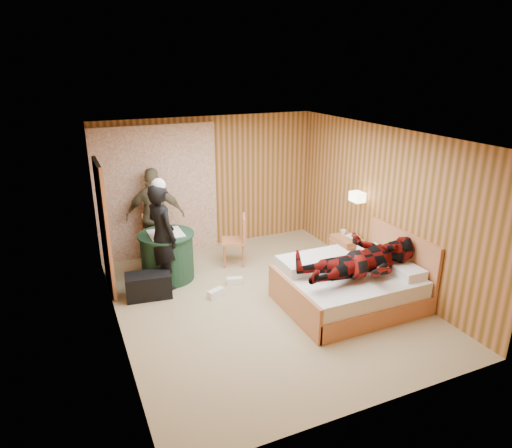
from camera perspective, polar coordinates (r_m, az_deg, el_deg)
name	(u,v)px	position (r m, az deg, el deg)	size (l,w,h in m)	color
floor	(264,301)	(7.01, 0.95, -9.60)	(4.20, 5.00, 0.01)	tan
ceiling	(265,135)	(6.18, 1.09, 11.05)	(4.20, 5.00, 0.01)	silver
wall_back	(209,183)	(8.72, -5.91, 5.11)	(4.20, 0.02, 2.50)	#C77A4C
wall_left	(112,246)	(5.98, -17.61, -2.65)	(0.02, 5.00, 2.50)	#C77A4C
wall_right	(383,206)	(7.57, 15.61, 2.22)	(0.02, 5.00, 2.50)	#C77A4C
curtain	(157,192)	(8.43, -12.23, 3.89)	(2.20, 0.08, 2.40)	white
doorway	(104,227)	(7.37, -18.48, -0.41)	(0.06, 0.90, 2.05)	black
wall_lamp	(357,197)	(7.79, 12.57, 3.35)	(0.26, 0.24, 0.16)	gold
bed	(349,286)	(6.94, 11.59, -7.58)	(1.95, 1.48, 1.02)	tan
nightstand	(346,251)	(8.21, 11.23, -3.30)	(0.41, 0.55, 0.53)	tan
round_table	(167,256)	(7.67, -11.01, -3.92)	(0.91, 0.91, 0.81)	#20462C
chair_far	(157,234)	(8.27, -12.33, -1.25)	(0.49, 0.49, 0.93)	tan
chair_near	(238,236)	(8.02, -2.24, -1.56)	(0.53, 0.53, 0.91)	tan
duffel_bag	(149,286)	(7.22, -13.27, -7.50)	(0.68, 0.36, 0.38)	black
sneaker_left	(235,281)	(7.49, -2.69, -7.11)	(0.25, 0.10, 0.11)	white
sneaker_right	(216,293)	(7.13, -5.06, -8.60)	(0.27, 0.11, 0.12)	white
woman_standing	(162,237)	(7.25, -11.66, -1.55)	(0.62, 0.41, 1.70)	black
man_at_table	(156,216)	(8.20, -12.45, 0.98)	(1.01, 0.42, 1.72)	#756D4E
man_on_bed	(363,251)	(6.52, 13.26, -3.30)	(1.77, 0.67, 0.86)	#660C09
book_lower	(349,238)	(8.07, 11.55, -1.68)	(0.17, 0.22, 0.02)	white
book_upper	(349,237)	(8.07, 11.56, -1.54)	(0.16, 0.22, 0.02)	white
cup_nightstand	(343,232)	(8.20, 10.85, -1.03)	(0.10, 0.10, 0.09)	white
cup_table	(172,230)	(7.47, -10.40, -0.78)	(0.12, 0.12, 0.10)	white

